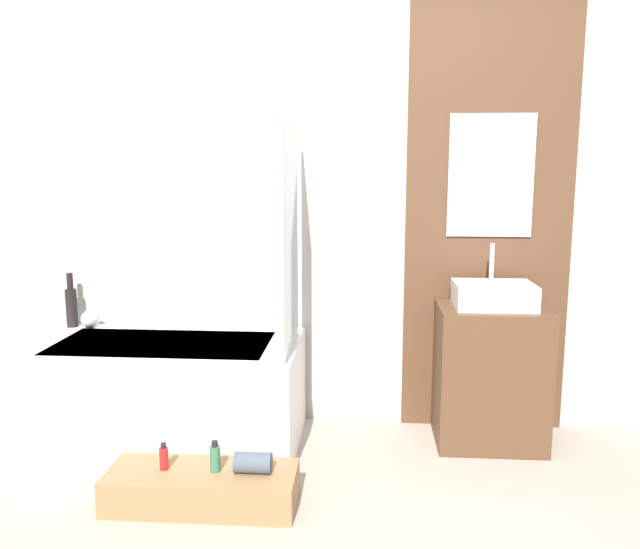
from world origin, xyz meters
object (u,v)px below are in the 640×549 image
Objects in this scene: wooden_step_bench at (202,488)px; sink at (493,295)px; vase_tall_dark at (71,305)px; bathtub at (165,393)px; bottle_soap_primary at (164,458)px; vase_round_light at (90,319)px; bottle_soap_secondary at (215,458)px.

wooden_step_bench is 1.73m from sink.
sink reaches higher than vase_tall_dark.
vase_tall_dark is (-0.63, 0.30, 0.41)m from bathtub.
bottle_soap_primary reaches higher than wooden_step_bench.
sink is 3.33× the size of bottle_soap_primary.
bathtub is 0.73m from wooden_step_bench.
vase_round_light is at bearing 151.23° from bathtub.
vase_tall_dark reaches higher than vase_round_light.
sink reaches higher than bottle_soap_primary.
bottle_soap_secondary is at bearing -40.79° from vase_tall_dark.
wooden_step_bench is at bearing -59.46° from bathtub.
bottle_soap_secondary is (0.06, 0.00, 0.14)m from wooden_step_bench.
vase_tall_dark reaches higher than bathtub.
bathtub is at bearing -174.90° from sink.
vase_tall_dark is at bearing 137.48° from wooden_step_bench.
wooden_step_bench is 8.01× the size of vase_round_light.
bottle_soap_primary is at bearing -47.75° from vase_tall_dark.
vase_round_light reaches higher than bottle_soap_secondary.
vase_tall_dark is at bearing 176.36° from sink.
vase_tall_dark reaches higher than bottle_soap_secondary.
sink is (1.37, 0.76, 0.73)m from wooden_step_bench.
vase_round_light is 0.85× the size of bottle_soap_primary.
wooden_step_bench is at bearing 0.00° from bottle_soap_primary.
vase_tall_dark is at bearing 139.21° from bottle_soap_secondary.
sink is at bearing 26.23° from bottle_soap_primary.
vase_tall_dark is at bearing 170.24° from vase_round_light.
bathtub is 11.76× the size of bottle_soap_primary.
vase_round_light is 0.74× the size of bottle_soap_secondary.
bottle_soap_secondary is at bearing -55.28° from bathtub.
vase_tall_dark is at bearing 132.25° from bottle_soap_primary.
vase_round_light is at bearing 134.55° from wooden_step_bench.
bottle_soap_secondary is (-1.31, -0.76, -0.59)m from sink.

